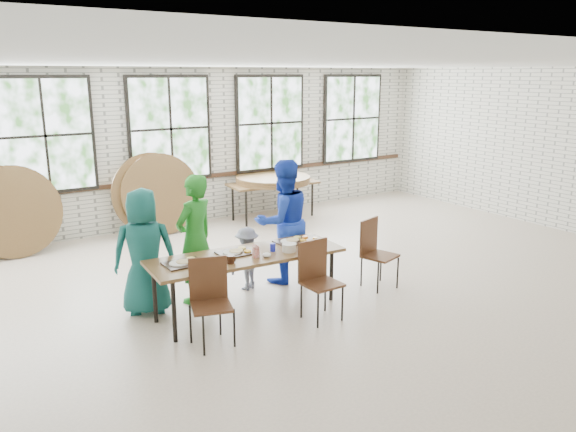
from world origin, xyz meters
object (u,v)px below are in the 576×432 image
object	(u,v)px
dining_table	(247,258)
storage_table	(273,185)
chair_near_right	(317,273)
chair_near_left	(210,294)

from	to	relation	value
dining_table	storage_table	distance (m)	4.63
storage_table	chair_near_right	bearing A→B (deg)	-111.44
dining_table	storage_table	size ratio (longest dim) A/B	1.32
chair_near_left	chair_near_right	size ratio (longest dim) A/B	1.00
chair_near_left	storage_table	bearing A→B (deg)	68.16
chair_near_right	storage_table	size ratio (longest dim) A/B	0.51
chair_near_left	storage_table	world-z (taller)	chair_near_left
chair_near_right	storage_table	distance (m)	4.85
dining_table	chair_near_left	bearing A→B (deg)	-142.34
dining_table	chair_near_right	bearing A→B (deg)	-41.06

